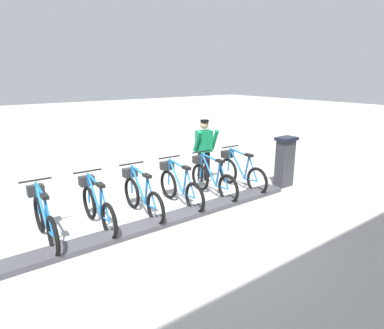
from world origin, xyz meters
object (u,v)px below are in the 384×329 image
at_px(payment_kiosk, 285,161).
at_px(worker_near_rack, 204,148).
at_px(bike_docked_1, 212,178).
at_px(bike_docked_4, 97,205).
at_px(bike_docked_0, 240,171).
at_px(bike_docked_5, 44,218).
at_px(bike_docked_2, 179,186).
at_px(bike_docked_3, 141,195).

xyz_separation_m(payment_kiosk, worker_near_rack, (1.53, 1.40, 0.24)).
distance_m(bike_docked_1, bike_docked_4, 2.80).
xyz_separation_m(bike_docked_0, bike_docked_5, (0.00, 4.67, 0.00)).
bearing_deg(bike_docked_2, bike_docked_4, 90.00).
height_order(bike_docked_5, worker_near_rack, worker_near_rack).
bearing_deg(bike_docked_5, bike_docked_1, -90.00).
bearing_deg(worker_near_rack, bike_docked_5, 102.61).
relative_size(payment_kiosk, bike_docked_0, 0.74).
distance_m(bike_docked_3, bike_docked_4, 0.93).
distance_m(bike_docked_4, worker_near_rack, 3.51).
distance_m(bike_docked_2, bike_docked_3, 0.93).
distance_m(bike_docked_0, bike_docked_4, 3.73).
relative_size(bike_docked_0, bike_docked_3, 1.00).
xyz_separation_m(bike_docked_0, worker_near_rack, (0.96, 0.39, 0.48)).
xyz_separation_m(payment_kiosk, bike_docked_1, (0.57, 1.94, -0.24)).
relative_size(bike_docked_1, bike_docked_2, 1.00).
height_order(bike_docked_2, bike_docked_5, same).
bearing_deg(bike_docked_2, bike_docked_0, -90.00).
distance_m(payment_kiosk, bike_docked_2, 2.94).
height_order(payment_kiosk, bike_docked_0, payment_kiosk).
relative_size(bike_docked_1, bike_docked_5, 1.00).
bearing_deg(bike_docked_2, bike_docked_5, 90.00).
bearing_deg(bike_docked_4, bike_docked_3, -90.00).
bearing_deg(bike_docked_1, bike_docked_3, 90.00).
height_order(bike_docked_4, bike_docked_5, same).
distance_m(bike_docked_4, bike_docked_5, 0.93).
relative_size(bike_docked_3, bike_docked_4, 1.00).
bearing_deg(bike_docked_5, bike_docked_2, -90.00).
distance_m(bike_docked_0, bike_docked_1, 0.93).
bearing_deg(payment_kiosk, worker_near_rack, 42.57).
relative_size(bike_docked_0, worker_near_rack, 1.04).
bearing_deg(bike_docked_1, payment_kiosk, -106.39).
height_order(bike_docked_0, bike_docked_2, same).
xyz_separation_m(payment_kiosk, bike_docked_5, (0.57, 5.68, -0.24)).
height_order(bike_docked_1, bike_docked_5, same).
distance_m(payment_kiosk, bike_docked_0, 1.18).
bearing_deg(worker_near_rack, bike_docked_3, 111.66).
height_order(bike_docked_1, bike_docked_3, same).
distance_m(bike_docked_0, bike_docked_2, 1.87).
bearing_deg(bike_docked_3, worker_near_rack, -68.34).
bearing_deg(bike_docked_4, worker_near_rack, -74.03).
bearing_deg(worker_near_rack, bike_docked_1, 150.53).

